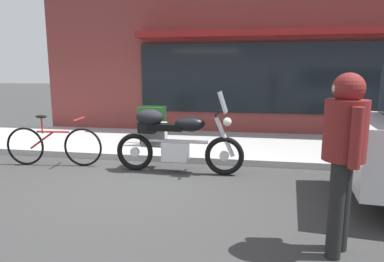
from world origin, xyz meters
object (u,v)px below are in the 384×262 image
Objects in this scene: parked_bicycle at (54,145)px; pedestrian_walking at (344,142)px; touring_motorcycle at (172,137)px; sandwich_board_sign at (152,126)px.

parked_bicycle is 1.05× the size of pedestrian_walking.
sandwich_board_sign is at bearing 117.81° from touring_motorcycle.
sandwich_board_sign reaches higher than parked_bicycle.
sandwich_board_sign is (1.42, 1.55, 0.16)m from parked_bicycle.
touring_motorcycle reaches higher than parked_bicycle.
pedestrian_walking is 2.02× the size of sandwich_board_sign.
pedestrian_walking is (4.42, -2.34, 0.70)m from parked_bicycle.
touring_motorcycle is 2.63× the size of sandwich_board_sign.
pedestrian_walking reaches higher than touring_motorcycle.
parked_bicycle is at bearing -179.81° from touring_motorcycle.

